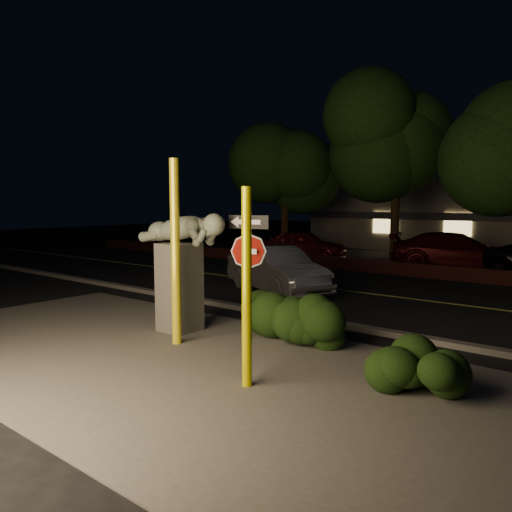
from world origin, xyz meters
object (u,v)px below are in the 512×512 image
(parked_car_darkred, at_px, (456,251))
(parked_car_red, at_px, (303,245))
(yellow_pole_right, at_px, (247,289))
(signpost, at_px, (248,252))
(sculpture, at_px, (180,259))
(silver_sedan, at_px, (277,270))
(yellow_pole_left, at_px, (175,253))

(parked_car_darkred, bearing_deg, parked_car_red, 79.30)
(yellow_pole_right, xyz_separation_m, signpost, (-1.66, 2.03, 0.29))
(parked_car_red, bearing_deg, yellow_pole_right, -166.47)
(signpost, height_order, parked_car_darkred, signpost)
(parked_car_darkred, bearing_deg, signpost, 163.05)
(signpost, bearing_deg, sculpture, 179.50)
(signpost, height_order, sculpture, sculpture)
(sculpture, height_order, parked_car_red, sculpture)
(signpost, xyz_separation_m, silver_sedan, (-2.68, 4.57, -1.08))
(silver_sedan, xyz_separation_m, parked_car_darkred, (2.63, 8.79, 0.06))
(yellow_pole_right, xyz_separation_m, silver_sedan, (-4.34, 6.60, -0.79))
(signpost, distance_m, parked_car_red, 14.42)
(yellow_pole_right, distance_m, sculpture, 3.53)
(yellow_pole_left, relative_size, signpost, 1.43)
(parked_car_darkred, bearing_deg, yellow_pole_left, 159.70)
(silver_sedan, bearing_deg, yellow_pole_right, -122.50)
(yellow_pole_right, relative_size, silver_sedan, 0.70)
(silver_sedan, distance_m, parked_car_darkred, 9.17)
(sculpture, relative_size, parked_car_red, 0.61)
(yellow_pole_left, distance_m, parked_car_red, 15.08)
(signpost, bearing_deg, parked_car_darkred, 73.32)
(signpost, height_order, parked_car_red, signpost)
(parked_car_red, xyz_separation_m, parked_car_darkred, (6.94, 0.79, 0.05))
(yellow_pole_right, relative_size, parked_car_red, 0.71)
(yellow_pole_left, relative_size, parked_car_darkred, 0.68)
(sculpture, distance_m, parked_car_red, 14.15)
(yellow_pole_right, height_order, signpost, yellow_pole_right)
(parked_car_darkred, bearing_deg, silver_sedan, 146.16)
(yellow_pole_right, xyz_separation_m, parked_car_darkred, (-1.71, 15.38, -0.73))
(signpost, relative_size, parked_car_darkred, 0.48)
(sculpture, distance_m, parked_car_darkred, 13.90)
(signpost, xyz_separation_m, sculpture, (-1.49, -0.44, -0.21))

